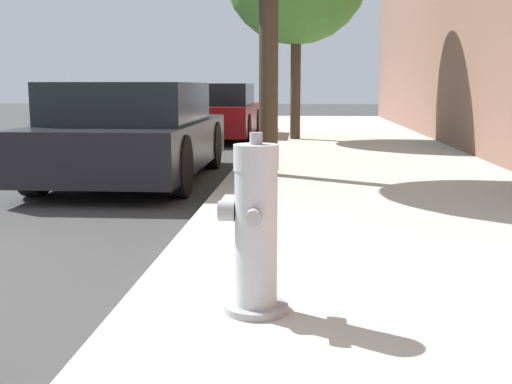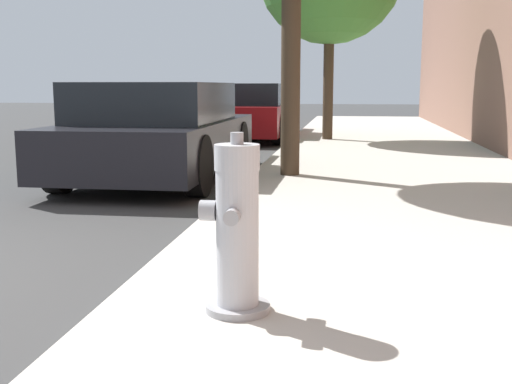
# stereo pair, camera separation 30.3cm
# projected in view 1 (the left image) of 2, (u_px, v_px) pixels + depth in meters

# --- Properties ---
(sidewalk_slab) EXTENTS (3.53, 40.00, 0.14)m
(sidewalk_slab) POSITION_uv_depth(u_px,v_px,m) (477.00, 321.00, 3.13)
(sidewalk_slab) COLOR #B7B2A8
(sidewalk_slab) RESTS_ON ground_plane
(fire_hydrant) EXTENTS (0.33, 0.33, 0.86)m
(fire_hydrant) POSITION_uv_depth(u_px,v_px,m) (255.00, 232.00, 3.02)
(fire_hydrant) COLOR #97979C
(fire_hydrant) RESTS_ON sidewalk_slab
(parked_car_near) EXTENTS (1.81, 4.06, 1.24)m
(parked_car_near) POSITION_uv_depth(u_px,v_px,m) (134.00, 133.00, 8.13)
(parked_car_near) COLOR black
(parked_car_near) RESTS_ON ground_plane
(parked_car_mid) EXTENTS (1.78, 4.04, 1.25)m
(parked_car_mid) POSITION_uv_depth(u_px,v_px,m) (215.00, 112.00, 14.32)
(parked_car_mid) COLOR maroon
(parked_car_mid) RESTS_ON ground_plane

